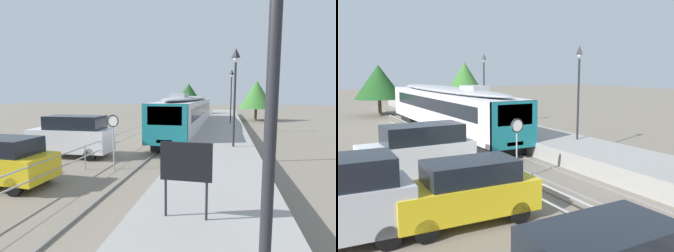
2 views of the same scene
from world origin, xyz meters
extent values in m
plane|color=slate|center=(-3.00, 22.00, 0.00)|extent=(160.00, 160.00, 0.00)
cube|color=slate|center=(0.00, 22.00, 0.03)|extent=(3.20, 60.00, 0.06)
cube|color=slate|center=(-0.72, 22.00, 0.10)|extent=(0.08, 60.00, 0.08)
cube|color=slate|center=(0.72, 22.00, 0.10)|extent=(0.08, 60.00, 0.08)
cube|color=silver|center=(0.00, 25.71, 1.96)|extent=(2.80, 20.61, 2.55)
cube|color=#19757F|center=(0.00, 15.51, 1.96)|extent=(2.80, 0.24, 2.55)
cube|color=black|center=(0.00, 15.43, 2.53)|extent=(2.13, 0.08, 1.12)
cube|color=black|center=(0.00, 25.71, 2.37)|extent=(2.82, 17.31, 0.92)
ellipsoid|color=#A8AAAF|center=(0.00, 25.71, 3.42)|extent=(2.69, 19.78, 0.44)
cube|color=#A8AAAF|center=(0.00, 20.56, 3.70)|extent=(1.10, 2.20, 0.36)
cube|color=#EAE5C6|center=(0.00, 15.44, 0.97)|extent=(1.00, 0.10, 0.20)
cube|color=black|center=(0.00, 17.81, 0.42)|extent=(2.24, 3.20, 0.55)
cube|color=black|center=(0.00, 33.62, 0.42)|extent=(2.24, 3.20, 0.55)
cube|color=#999691|center=(3.25, 22.00, 0.45)|extent=(3.90, 60.00, 0.90)
cylinder|color=#232328|center=(4.01, 2.96, 3.20)|extent=(0.12, 0.12, 4.60)
cylinder|color=#232328|center=(4.01, 15.14, 3.20)|extent=(0.12, 0.12, 4.60)
pyramid|color=#232328|center=(4.01, 15.14, 6.00)|extent=(0.34, 0.34, 0.50)
sphere|color=silver|center=(4.01, 15.14, 5.68)|extent=(0.24, 0.24, 0.24)
cylinder|color=#232328|center=(4.01, 27.31, 3.20)|extent=(0.12, 0.12, 4.60)
pyramid|color=#232328|center=(4.01, 27.31, 6.00)|extent=(0.34, 0.34, 0.50)
sphere|color=silver|center=(4.01, 27.31, 5.68)|extent=(0.24, 0.24, 0.24)
cylinder|color=#232328|center=(2.23, 6.09, 1.35)|extent=(0.06, 0.06, 0.90)
cylinder|color=#232328|center=(3.19, 6.09, 1.35)|extent=(0.06, 0.06, 0.90)
cube|color=black|center=(2.71, 6.09, 2.25)|extent=(1.20, 0.08, 0.90)
cylinder|color=#9EA0A5|center=(-1.84, 12.21, 1.10)|extent=(0.07, 0.07, 2.20)
cylinder|color=white|center=(-1.84, 12.19, 2.50)|extent=(0.60, 0.03, 0.60)
torus|color=black|center=(-1.84, 12.17, 2.50)|extent=(0.61, 0.05, 0.61)
cube|color=#9EA0A5|center=(-3.30, 12.00, 1.20)|extent=(0.05, 36.00, 0.05)
cube|color=#9EA0A5|center=(-3.30, 12.00, 0.69)|extent=(0.05, 36.00, 0.05)
cylinder|color=#9EA0A5|center=(-3.30, 12.00, 0.62)|extent=(0.06, 0.06, 1.25)
cylinder|color=#9EA0A5|center=(-3.30, 21.00, 0.62)|extent=(0.06, 0.06, 1.25)
cylinder|color=#9EA0A5|center=(-3.30, 30.00, 0.62)|extent=(0.06, 0.06, 1.25)
cube|color=black|center=(-5.40, 9.14, 1.70)|extent=(2.94, 1.75, 0.68)
cylinder|color=black|center=(-4.10, 8.28, 0.36)|extent=(0.73, 0.26, 0.72)
cylinder|color=black|center=(-4.06, 9.94, 0.36)|extent=(0.73, 0.26, 0.72)
cube|color=white|center=(-5.60, 14.45, 1.04)|extent=(4.96, 2.11, 1.35)
cube|color=black|center=(-5.30, 14.46, 2.11)|extent=(3.45, 1.83, 0.80)
cylinder|color=black|center=(-7.19, 13.54, 0.36)|extent=(0.73, 0.26, 0.72)
cylinder|color=black|center=(-7.24, 15.25, 0.36)|extent=(0.73, 0.26, 0.72)
cylinder|color=black|center=(-3.96, 13.64, 0.36)|extent=(0.73, 0.26, 0.72)
cylinder|color=black|center=(-4.01, 15.35, 0.36)|extent=(0.73, 0.26, 0.72)
cylinder|color=brown|center=(7.76, 40.16, 0.90)|extent=(0.36, 0.36, 1.80)
cone|color=#38702D|center=(7.76, 40.16, 3.80)|extent=(4.91, 4.91, 4.01)
cylinder|color=brown|center=(-2.08, 40.36, 0.91)|extent=(0.36, 0.36, 1.82)
cone|color=#1E4C1E|center=(-2.08, 40.36, 3.63)|extent=(5.09, 5.09, 3.62)
camera|label=1|loc=(3.59, 0.25, 3.78)|focal=28.14mm
camera|label=2|loc=(-10.14, -1.54, 4.85)|focal=40.36mm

